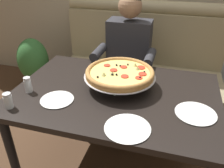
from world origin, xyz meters
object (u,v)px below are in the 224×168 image
(diner_main, at_px, (126,56))
(plate_near_left, at_px, (196,112))
(plate_far_side, at_px, (127,127))
(pizza, at_px, (120,73))
(shaker_pepper_flakes, at_px, (8,102))
(potted_plant, at_px, (34,64))
(dining_table, at_px, (115,101))
(booth_bench, at_px, (138,75))
(plate_near_right, at_px, (57,99))
(shaker_oregano, at_px, (28,86))

(diner_main, height_order, plate_near_left, diner_main)
(plate_far_side, bearing_deg, pizza, 109.79)
(diner_main, relative_size, plate_near_left, 5.32)
(shaker_pepper_flakes, xyz_separation_m, potted_plant, (-0.68, 1.24, -0.39))
(dining_table, height_order, diner_main, diner_main)
(dining_table, xyz_separation_m, plate_near_left, (0.52, -0.11, 0.09))
(shaker_pepper_flakes, xyz_separation_m, plate_far_side, (0.73, 0.01, -0.03))
(booth_bench, distance_m, pizza, 0.95)
(plate_near_left, distance_m, plate_near_right, 0.85)
(pizza, bearing_deg, booth_bench, 90.62)
(diner_main, relative_size, potted_plant, 1.82)
(shaker_pepper_flakes, bearing_deg, potted_plant, 118.90)
(booth_bench, height_order, plate_near_right, booth_bench)
(booth_bench, bearing_deg, diner_main, -106.13)
(booth_bench, distance_m, plate_far_side, 1.34)
(booth_bench, xyz_separation_m, shaker_oregano, (-0.56, -1.09, 0.38))
(plate_near_right, bearing_deg, dining_table, 31.48)
(pizza, xyz_separation_m, shaker_pepper_flakes, (-0.58, -0.44, -0.06))
(shaker_oregano, distance_m, plate_near_right, 0.24)
(plate_far_side, xyz_separation_m, potted_plant, (-1.42, 1.23, -0.35))
(diner_main, distance_m, shaker_oregano, 0.96)
(diner_main, xyz_separation_m, pizza, (0.09, -0.58, 0.12))
(dining_table, bearing_deg, plate_near_left, -11.83)
(shaker_pepper_flakes, distance_m, plate_near_right, 0.29)
(dining_table, distance_m, plate_near_right, 0.40)
(plate_near_left, bearing_deg, pizza, 159.31)
(booth_bench, bearing_deg, potted_plant, -177.63)
(shaker_pepper_flakes, bearing_deg, diner_main, 64.32)
(shaker_oregano, relative_size, potted_plant, 0.15)
(shaker_oregano, xyz_separation_m, plate_near_left, (1.08, 0.05, -0.04))
(shaker_oregano, bearing_deg, plate_near_left, 2.70)
(plate_near_left, height_order, potted_plant, plate_near_left)
(booth_bench, bearing_deg, dining_table, -90.00)
(diner_main, height_order, shaker_oregano, diner_main)
(potted_plant, bearing_deg, diner_main, -10.36)
(potted_plant, bearing_deg, shaker_pepper_flakes, -61.10)
(pizza, distance_m, plate_near_right, 0.45)
(booth_bench, xyz_separation_m, dining_table, (0.00, -0.93, 0.25))
(dining_table, distance_m, potted_plant, 1.55)
(booth_bench, height_order, potted_plant, booth_bench)
(dining_table, relative_size, plate_far_side, 5.42)
(pizza, height_order, plate_near_left, pizza)
(pizza, relative_size, plate_far_side, 1.95)
(booth_bench, height_order, plate_near_left, booth_bench)
(booth_bench, distance_m, potted_plant, 1.25)
(diner_main, distance_m, plate_near_right, 0.91)
(dining_table, xyz_separation_m, shaker_pepper_flakes, (-0.57, -0.35, 0.12))
(plate_near_left, height_order, plate_far_side, same)
(pizza, distance_m, shaker_pepper_flakes, 0.73)
(booth_bench, bearing_deg, shaker_oregano, -117.16)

